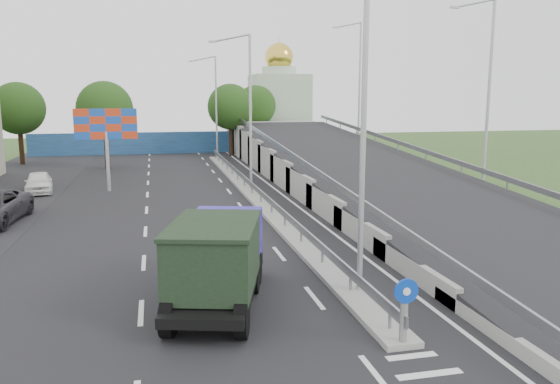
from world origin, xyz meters
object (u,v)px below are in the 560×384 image
object	(u,v)px
lamp_post_near	(358,113)
church	(279,104)
lamp_post_mid	(247,104)
parked_car_e	(39,182)
dump_truck	(219,256)
billboard	(106,129)
sign_bollard	(404,310)
lamp_post_far	(214,101)

from	to	relation	value
lamp_post_near	church	xyz separation A→B (m)	(9.89, 54.00, -0.50)
lamp_post_mid	parked_car_e	world-z (taller)	lamp_post_mid
church	dump_truck	bearing A→B (deg)	-104.77
lamp_post_mid	lamp_post_near	bearing A→B (deg)	-90.00
dump_truck	parked_car_e	distance (m)	24.06
lamp_post_near	billboard	size ratio (longest dim) A/B	1.83
billboard	parked_car_e	world-z (taller)	billboard
sign_bollard	lamp_post_mid	xyz separation A→B (m)	(0.11, 23.83, 4.77)
billboard	dump_truck	size ratio (longest dim) A/B	0.84
billboard	dump_truck	world-z (taller)	billboard
church	billboard	world-z (taller)	church
parked_car_e	church	bearing A→B (deg)	44.44
sign_bollard	lamp_post_far	bearing A→B (deg)	89.86
lamp_post_near	parked_car_e	distance (m)	26.74
billboard	lamp_post_far	bearing A→B (deg)	63.16
dump_truck	billboard	bearing A→B (deg)	118.07
lamp_post_near	dump_truck	world-z (taller)	lamp_post_near
lamp_post_far	parked_car_e	bearing A→B (deg)	-127.75
lamp_post_mid	parked_car_e	bearing A→B (deg)	169.73
lamp_post_far	lamp_post_mid	bearing A→B (deg)	-90.00
lamp_post_mid	dump_truck	bearing A→B (deg)	-102.22
lamp_post_mid	parked_car_e	xyz separation A→B (m)	(-13.58, 2.46, -5.11)
sign_bollard	dump_truck	world-z (taller)	dump_truck
billboard	dump_truck	xyz separation A→B (m)	(4.84, -21.71, -2.68)
lamp_post_far	parked_car_e	xyz separation A→B (m)	(-13.58, -17.54, -5.11)
lamp_post_near	dump_truck	xyz separation A→B (m)	(-4.27, 0.29, -4.30)
sign_bollard	billboard	xyz separation A→B (m)	(-9.00, 25.83, 3.15)
sign_bollard	lamp_post_far	world-z (taller)	lamp_post_far
dump_truck	lamp_post_far	bearing A→B (deg)	99.36
dump_truck	parked_car_e	size ratio (longest dim) A/B	1.60
lamp_post_mid	billboard	world-z (taller)	lamp_post_mid
billboard	lamp_post_near	bearing A→B (deg)	-67.51
sign_bollard	lamp_post_near	bearing A→B (deg)	88.36
sign_bollard	parked_car_e	bearing A→B (deg)	117.13
church	dump_truck	world-z (taller)	church
lamp_post_mid	parked_car_e	distance (m)	14.72
lamp_post_near	lamp_post_far	size ratio (longest dim) A/B	1.00
parked_car_e	sign_bollard	bearing A→B (deg)	-71.77
sign_bollard	church	xyz separation A→B (m)	(10.00, 57.83, 4.28)
church	lamp_post_far	bearing A→B (deg)	-125.24
lamp_post_near	lamp_post_mid	size ratio (longest dim) A/B	1.00
sign_bollard	billboard	bearing A→B (deg)	109.21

